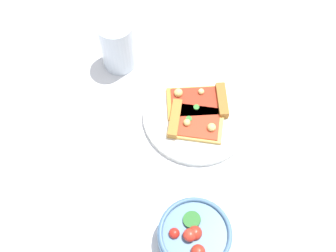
{
  "coord_description": "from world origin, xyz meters",
  "views": [
    {
      "loc": [
        -0.27,
        0.32,
        0.78
      ],
      "look_at": [
        0.01,
        0.03,
        0.03
      ],
      "focal_mm": 44.34,
      "sensor_mm": 36.0,
      "label": 1
    }
  ],
  "objects_px": {
    "pizza_slice_far": "(201,101)",
    "soda_glass": "(118,45)",
    "plate": "(197,115)",
    "pizza_slice_near": "(192,122)",
    "salad_bowl": "(194,236)"
  },
  "relations": [
    {
      "from": "pizza_slice_near",
      "to": "soda_glass",
      "type": "relative_size",
      "value": 1.1
    },
    {
      "from": "pizza_slice_far",
      "to": "plate",
      "type": "bearing_deg",
      "value": 115.13
    },
    {
      "from": "pizza_slice_far",
      "to": "soda_glass",
      "type": "distance_m",
      "value": 0.22
    },
    {
      "from": "plate",
      "to": "pizza_slice_far",
      "type": "relative_size",
      "value": 1.6
    },
    {
      "from": "salad_bowl",
      "to": "soda_glass",
      "type": "relative_size",
      "value": 1.05
    },
    {
      "from": "pizza_slice_near",
      "to": "pizza_slice_far",
      "type": "height_order",
      "value": "same"
    },
    {
      "from": "pizza_slice_near",
      "to": "salad_bowl",
      "type": "xyz_separation_m",
      "value": [
        -0.17,
        0.18,
        0.01
      ]
    },
    {
      "from": "salad_bowl",
      "to": "soda_glass",
      "type": "xyz_separation_m",
      "value": [
        0.4,
        -0.19,
        0.03
      ]
    },
    {
      "from": "pizza_slice_near",
      "to": "soda_glass",
      "type": "xyz_separation_m",
      "value": [
        0.23,
        -0.01,
        0.04
      ]
    },
    {
      "from": "pizza_slice_far",
      "to": "soda_glass",
      "type": "xyz_separation_m",
      "value": [
        0.22,
        0.04,
        0.04
      ]
    },
    {
      "from": "pizza_slice_near",
      "to": "plate",
      "type": "bearing_deg",
      "value": -74.97
    },
    {
      "from": "plate",
      "to": "soda_glass",
      "type": "xyz_separation_m",
      "value": [
        0.23,
        0.02,
        0.05
      ]
    },
    {
      "from": "plate",
      "to": "soda_glass",
      "type": "height_order",
      "value": "soda_glass"
    },
    {
      "from": "pizza_slice_far",
      "to": "pizza_slice_near",
      "type": "bearing_deg",
      "value": 109.95
    },
    {
      "from": "salad_bowl",
      "to": "soda_glass",
      "type": "bearing_deg",
      "value": -25.09
    }
  ]
}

